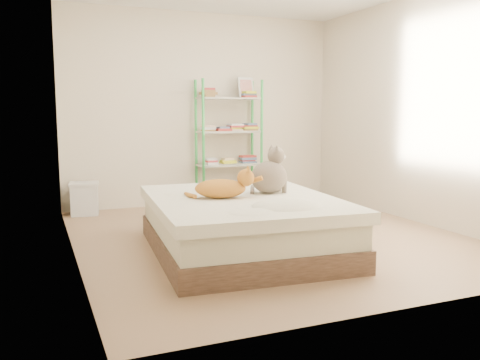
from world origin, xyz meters
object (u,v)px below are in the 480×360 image
grey_cat (269,170)px  white_bin (85,198)px  orange_cat (220,186)px  shelf_unit (229,144)px  cardboard_box (282,204)px  bed (242,224)px

grey_cat → white_bin: (-1.48, 2.18, -0.52)m
orange_cat → shelf_unit: (0.98, 2.30, 0.22)m
cardboard_box → white_bin: size_ratio=1.43×
bed → cardboard_box: 1.57m
orange_cat → shelf_unit: bearing=86.8°
grey_cat → white_bin: size_ratio=1.08×
white_bin → grey_cat: bearing=-55.9°
shelf_unit → white_bin: shelf_unit is taller
grey_cat → orange_cat: bearing=93.7°
bed → orange_cat: (-0.20, 0.02, 0.36)m
bed → grey_cat: size_ratio=4.80×
bed → orange_cat: 0.42m
orange_cat → white_bin: 2.49m
grey_cat → white_bin: bearing=28.9°
cardboard_box → white_bin: white_bin is taller
shelf_unit → white_bin: size_ratio=4.28×
shelf_unit → cardboard_box: bearing=-77.9°
shelf_unit → cardboard_box: size_ratio=3.00×
grey_cat → white_bin: grey_cat is taller
grey_cat → cardboard_box: (0.70, 1.09, -0.56)m
bed → cardboard_box: bearing=54.4°
orange_cat → cardboard_box: size_ratio=0.93×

